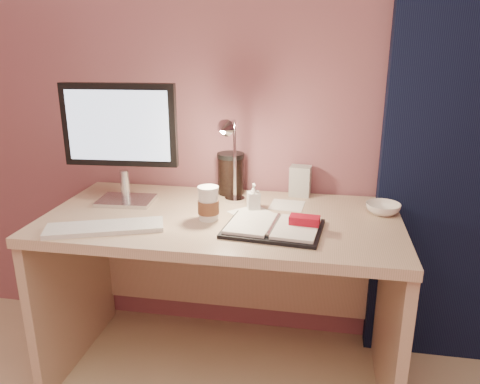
% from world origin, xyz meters
% --- Properties ---
extents(room, '(3.50, 3.50, 3.50)m').
position_xyz_m(room, '(0.95, 1.69, 1.14)').
color(room, '#C6B28E').
rests_on(room, ground).
extents(desk, '(1.40, 0.70, 0.73)m').
position_xyz_m(desk, '(0.00, 1.45, 0.50)').
color(desk, '#C7A78C').
rests_on(desk, ground).
extents(monitor, '(0.47, 0.18, 0.50)m').
position_xyz_m(monitor, '(-0.44, 1.47, 1.03)').
color(monitor, silver).
rests_on(monitor, desk).
extents(keyboard, '(0.44, 0.26, 0.02)m').
position_xyz_m(keyboard, '(-0.39, 1.16, 0.74)').
color(keyboard, white).
rests_on(keyboard, desk).
extents(planner, '(0.37, 0.30, 0.05)m').
position_xyz_m(planner, '(0.23, 1.27, 0.74)').
color(planner, black).
rests_on(planner, desk).
extents(paper_a, '(0.21, 0.21, 0.00)m').
position_xyz_m(paper_a, '(0.12, 1.42, 0.73)').
color(paper_a, white).
rests_on(paper_a, desk).
extents(paper_b, '(0.15, 0.15, 0.00)m').
position_xyz_m(paper_b, '(0.25, 1.55, 0.73)').
color(paper_b, white).
rests_on(paper_b, desk).
extents(coffee_cup, '(0.08, 0.08, 0.13)m').
position_xyz_m(coffee_cup, '(-0.04, 1.33, 0.79)').
color(coffee_cup, white).
rests_on(coffee_cup, desk).
extents(bowl, '(0.18, 0.18, 0.04)m').
position_xyz_m(bowl, '(0.63, 1.52, 0.75)').
color(bowl, white).
rests_on(bowl, desk).
extents(lotion_bottle, '(0.06, 0.06, 0.11)m').
position_xyz_m(lotion_bottle, '(0.11, 1.48, 0.78)').
color(lotion_bottle, white).
rests_on(lotion_bottle, desk).
extents(dark_jar, '(0.12, 0.12, 0.17)m').
position_xyz_m(dark_jar, '(-0.02, 1.67, 0.81)').
color(dark_jar, black).
rests_on(dark_jar, desk).
extents(product_box, '(0.10, 0.08, 0.13)m').
position_xyz_m(product_box, '(0.29, 1.69, 0.80)').
color(product_box, '#B7B6B2').
rests_on(product_box, desk).
extents(desk_lamp, '(0.10, 0.23, 0.37)m').
position_xyz_m(desk_lamp, '(0.03, 1.47, 0.96)').
color(desk_lamp, silver).
rests_on(desk_lamp, desk).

